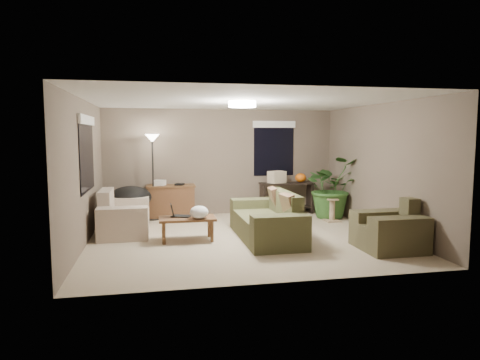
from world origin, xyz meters
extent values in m
plane|color=#C6B293|center=(0.00, 0.00, 0.00)|extent=(5.50, 5.50, 0.00)
plane|color=white|center=(0.00, 0.00, 2.50)|extent=(5.50, 5.50, 0.00)
plane|color=brown|center=(0.00, 2.50, 1.25)|extent=(5.50, 0.00, 5.50)
plane|color=brown|center=(0.00, -2.50, 1.25)|extent=(5.50, 0.00, 5.50)
plane|color=brown|center=(-2.75, 0.00, 1.25)|extent=(0.00, 5.00, 5.00)
plane|color=brown|center=(2.75, 0.00, 1.25)|extent=(0.00, 5.00, 5.00)
cube|color=brown|center=(0.41, -0.14, 0.21)|extent=(0.95, 1.48, 0.42)
cube|color=#4A4B2D|center=(0.78, -0.14, 0.64)|extent=(0.22, 1.48, 0.43)
cube|color=#444529|center=(0.41, -1.06, 0.30)|extent=(0.95, 0.36, 0.60)
cube|color=#47482B|center=(0.41, 0.78, 0.30)|extent=(0.95, 0.36, 0.60)
cube|color=#8C7251|center=(0.71, -0.59, 0.65)|extent=(0.27, 0.47, 0.47)
cube|color=#8C7251|center=(0.71, 0.31, 0.65)|extent=(0.27, 0.47, 0.47)
cube|color=beige|center=(-2.15, 0.82, 0.21)|extent=(0.90, 0.88, 0.42)
cube|color=#BEB6A3|center=(-2.49, 0.82, 0.64)|extent=(0.22, 0.88, 0.43)
cube|color=beige|center=(-2.15, 0.20, 0.30)|extent=(0.90, 0.36, 0.60)
cube|color=beige|center=(-2.15, 1.44, 0.30)|extent=(0.90, 0.36, 0.60)
cube|color=brown|center=(2.21, -1.30, 0.21)|extent=(0.95, 0.28, 0.42)
cube|color=#4C472D|center=(2.58, -1.30, 0.64)|extent=(0.22, 0.28, 0.43)
cube|color=#47432B|center=(2.21, -1.62, 0.30)|extent=(0.95, 0.36, 0.60)
cube|color=brown|center=(2.21, -0.98, 0.30)|extent=(0.95, 0.36, 0.60)
cube|color=brown|center=(-1.01, -0.04, 0.40)|extent=(1.00, 0.55, 0.04)
cylinder|color=brown|center=(-1.43, -0.24, 0.19)|extent=(0.06, 0.06, 0.38)
cylinder|color=brown|center=(-0.59, -0.24, 0.19)|extent=(0.06, 0.06, 0.38)
cylinder|color=brown|center=(-1.43, 0.16, 0.19)|extent=(0.06, 0.06, 0.38)
cylinder|color=brown|center=(-0.59, 0.16, 0.19)|extent=(0.06, 0.06, 0.38)
cube|color=black|center=(-1.11, 0.06, 0.43)|extent=(0.39, 0.33, 0.02)
cube|color=black|center=(-1.27, 0.06, 0.55)|extent=(0.07, 0.23, 0.22)
ellipsoid|color=white|center=(-0.81, -0.19, 0.54)|extent=(0.40, 0.38, 0.23)
cube|color=brown|center=(-1.22, 2.21, 0.35)|extent=(1.05, 0.45, 0.71)
cube|color=brown|center=(-1.22, 2.21, 0.73)|extent=(1.10, 0.50, 0.04)
cube|color=silver|center=(-1.47, 2.21, 0.81)|extent=(0.31, 0.28, 0.12)
cube|color=black|center=(-1.02, 2.16, 0.77)|extent=(0.24, 0.27, 0.04)
cube|color=black|center=(1.55, 2.20, 0.73)|extent=(1.30, 0.40, 0.04)
cube|color=black|center=(0.95, 2.20, 0.35)|extent=(0.05, 0.38, 0.71)
cube|color=black|center=(2.15, 2.20, 0.35)|extent=(0.05, 0.38, 0.71)
cube|color=black|center=(1.55, 2.20, 0.15)|extent=(1.25, 0.36, 0.03)
ellipsoid|color=orange|center=(1.90, 2.20, 0.86)|extent=(0.35, 0.35, 0.22)
cube|color=beige|center=(1.30, 2.20, 0.89)|extent=(0.45, 0.41, 0.28)
cylinder|color=black|center=(-2.10, 1.78, 0.15)|extent=(0.60, 0.60, 0.30)
ellipsoid|color=black|center=(-2.10, 1.78, 0.55)|extent=(0.92, 0.92, 0.50)
cylinder|color=black|center=(-1.61, 2.03, 0.01)|extent=(0.28, 0.28, 0.02)
cylinder|color=black|center=(-1.61, 2.03, 0.90)|extent=(0.04, 0.04, 1.78)
cone|color=white|center=(-1.61, 2.03, 1.82)|extent=(0.32, 0.32, 0.18)
cylinder|color=white|center=(0.00, 0.00, 2.44)|extent=(0.50, 0.50, 0.10)
imported|color=#2D5923|center=(2.40, 1.47, 0.55)|extent=(1.27, 1.42, 1.10)
cube|color=tan|center=(2.24, 1.07, 0.01)|extent=(0.32, 0.32, 0.03)
cylinder|color=tan|center=(2.24, 1.07, 0.25)|extent=(0.12, 0.12, 0.44)
cube|color=tan|center=(2.24, 1.07, 0.48)|extent=(0.22, 0.22, 0.03)
cube|color=black|center=(-2.73, 0.30, 1.55)|extent=(0.01, 1.50, 1.30)
cube|color=white|center=(-2.71, 0.30, 2.15)|extent=(0.05, 1.56, 0.16)
cube|color=black|center=(1.30, 2.48, 1.55)|extent=(1.00, 0.01, 1.30)
cube|color=white|center=(1.30, 2.46, 2.15)|extent=(1.06, 0.05, 0.16)
camera|label=1|loc=(-1.56, -7.62, 1.89)|focal=32.00mm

